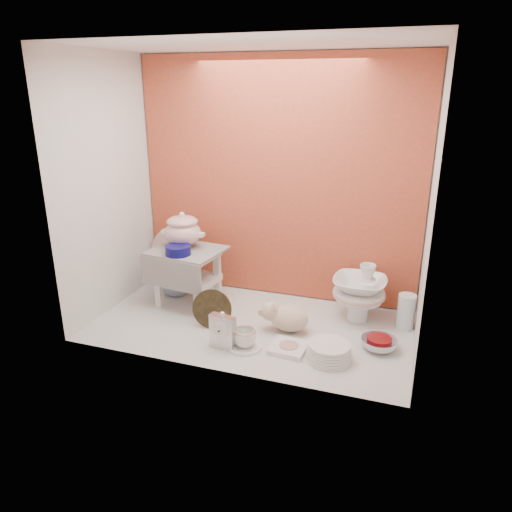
% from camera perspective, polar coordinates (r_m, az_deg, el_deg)
% --- Properties ---
extents(ground, '(1.80, 1.80, 0.00)m').
position_cam_1_polar(ground, '(2.83, -0.52, -8.12)').
color(ground, silver).
rests_on(ground, ground).
extents(niche_shell, '(1.86, 1.03, 1.53)m').
position_cam_1_polar(niche_shell, '(2.71, 0.71, 11.37)').
color(niche_shell, '#CC4633').
rests_on(niche_shell, ground).
extents(step_stool, '(0.46, 0.41, 0.36)m').
position_cam_1_polar(step_stool, '(3.05, -8.03, -2.46)').
color(step_stool, silver).
rests_on(step_stool, ground).
extents(soup_tureen, '(0.34, 0.34, 0.22)m').
position_cam_1_polar(soup_tureen, '(3.01, -8.64, 3.12)').
color(soup_tureen, white).
rests_on(soup_tureen, step_stool).
extents(cobalt_bowl, '(0.18, 0.18, 0.06)m').
position_cam_1_polar(cobalt_bowl, '(2.90, -9.17, 0.70)').
color(cobalt_bowl, '#0C0A50').
rests_on(cobalt_bowl, step_stool).
extents(floral_platter, '(0.43, 0.16, 0.42)m').
position_cam_1_polar(floral_platter, '(3.32, -9.47, -0.20)').
color(floral_platter, white).
rests_on(floral_platter, ground).
extents(blue_white_vase, '(0.25, 0.25, 0.25)m').
position_cam_1_polar(blue_white_vase, '(3.23, -9.39, -2.29)').
color(blue_white_vase, white).
rests_on(blue_white_vase, ground).
extents(lacquer_tray, '(0.23, 0.09, 0.23)m').
position_cam_1_polar(lacquer_tray, '(2.77, -5.21, -6.25)').
color(lacquer_tray, black).
rests_on(lacquer_tray, ground).
extents(mantel_clock, '(0.15, 0.07, 0.21)m').
position_cam_1_polar(mantel_clock, '(2.57, -3.94, -8.71)').
color(mantel_clock, silver).
rests_on(mantel_clock, ground).
extents(plush_pig, '(0.31, 0.24, 0.17)m').
position_cam_1_polar(plush_pig, '(2.73, 3.91, -7.28)').
color(plush_pig, '#D2B294').
rests_on(plush_pig, ground).
extents(teacup_saucer, '(0.20, 0.20, 0.01)m').
position_cam_1_polar(teacup_saucer, '(2.60, -1.33, -10.65)').
color(teacup_saucer, white).
rests_on(teacup_saucer, ground).
extents(gold_rim_teacup, '(0.15, 0.15, 0.10)m').
position_cam_1_polar(gold_rim_teacup, '(2.58, -1.34, -9.60)').
color(gold_rim_teacup, white).
rests_on(gold_rim_teacup, teacup_saucer).
extents(lattice_dish, '(0.20, 0.20, 0.03)m').
position_cam_1_polar(lattice_dish, '(2.59, 3.88, -10.73)').
color(lattice_dish, white).
rests_on(lattice_dish, ground).
extents(dinner_plate_stack, '(0.30, 0.30, 0.09)m').
position_cam_1_polar(dinner_plate_stack, '(2.51, 8.59, -11.08)').
color(dinner_plate_stack, white).
rests_on(dinner_plate_stack, ground).
extents(crystal_bowl, '(0.21, 0.21, 0.06)m').
position_cam_1_polar(crystal_bowl, '(2.66, 14.30, -10.01)').
color(crystal_bowl, silver).
rests_on(crystal_bowl, ground).
extents(clear_glass_vase, '(0.13, 0.13, 0.20)m').
position_cam_1_polar(clear_glass_vase, '(2.89, 17.27, -6.23)').
color(clear_glass_vase, silver).
rests_on(clear_glass_vase, ground).
extents(porcelain_tower, '(0.37, 0.37, 0.35)m').
position_cam_1_polar(porcelain_tower, '(2.89, 12.06, -4.12)').
color(porcelain_tower, white).
rests_on(porcelain_tower, ground).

